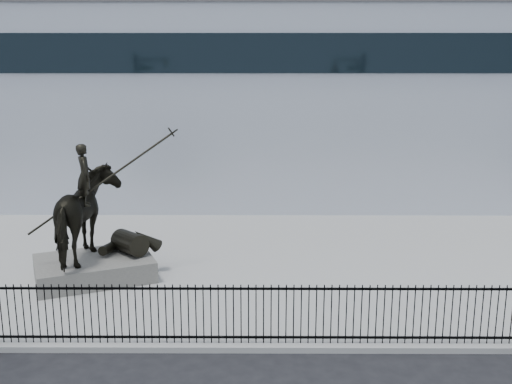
{
  "coord_description": "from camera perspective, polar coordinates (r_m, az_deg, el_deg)",
  "views": [
    {
      "loc": [
        0.58,
        -12.03,
        6.98
      ],
      "look_at": [
        0.5,
        6.0,
        2.8
      ],
      "focal_mm": 42.0,
      "sensor_mm": 36.0,
      "label": 1
    }
  ],
  "objects": [
    {
      "name": "ground",
      "position": [
        13.92,
        -2.26,
        -17.06
      ],
      "size": [
        120.0,
        120.0,
        0.0
      ],
      "primitive_type": "plane",
      "color": "black",
      "rests_on": "ground"
    },
    {
      "name": "plaza",
      "position": [
        20.26,
        -1.4,
        -6.9
      ],
      "size": [
        30.0,
        12.0,
        0.15
      ],
      "primitive_type": "cube",
      "color": "#9B9B98",
      "rests_on": "ground"
    },
    {
      "name": "building",
      "position": [
        32.14,
        -0.77,
        8.6
      ],
      "size": [
        44.0,
        14.0,
        9.0
      ],
      "primitive_type": "cube",
      "color": "silver",
      "rests_on": "ground"
    },
    {
      "name": "picket_fence",
      "position": [
        14.62,
        -2.08,
        -11.53
      ],
      "size": [
        22.1,
        0.1,
        1.5
      ],
      "color": "black",
      "rests_on": "plaza"
    },
    {
      "name": "statue_plinth",
      "position": [
        19.4,
        -15.15,
        -7.03
      ],
      "size": [
        4.13,
        3.55,
        0.65
      ],
      "primitive_type": "cube",
      "rotation": [
        0.0,
        0.0,
        0.4
      ],
      "color": "#53514C",
      "rests_on": "plaza"
    },
    {
      "name": "equestrian_statue",
      "position": [
        18.91,
        -15.26,
        -2.19
      ],
      "size": [
        4.12,
        3.44,
        3.77
      ],
      "rotation": [
        0.0,
        0.0,
        0.4
      ],
      "color": "black",
      "rests_on": "statue_plinth"
    }
  ]
}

